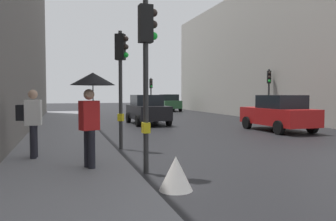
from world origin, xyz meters
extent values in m
plane|color=black|center=(0.00, 0.00, 0.00)|extent=(120.00, 120.00, 0.00)
cube|color=gray|center=(-7.47, 6.00, 0.08)|extent=(2.96, 40.00, 0.16)
cube|color=#B2ADA3|center=(11.99, 16.08, 4.97)|extent=(12.00, 28.70, 9.94)
cylinder|color=#2D2D2D|center=(5.69, 11.90, 1.73)|extent=(0.12, 0.12, 3.46)
cube|color=black|center=(5.69, 11.90, 2.94)|extent=(0.35, 0.37, 0.84)
cube|color=yellow|center=(5.69, 11.90, 1.05)|extent=(0.25, 0.23, 0.24)
sphere|color=#2D231E|center=(5.61, 11.73, 3.20)|extent=(0.18, 0.18, 0.18)
sphere|color=#2D231E|center=(5.61, 11.73, 2.94)|extent=(0.18, 0.18, 0.18)
sphere|color=green|center=(5.61, 11.73, 2.68)|extent=(0.18, 0.18, 0.18)
cylinder|color=#2D2D2D|center=(0.20, 22.39, 1.64)|extent=(0.12, 0.12, 3.28)
cube|color=black|center=(0.20, 22.39, 2.76)|extent=(0.24, 0.30, 0.84)
cube|color=yellow|center=(0.20, 22.39, 1.05)|extent=(0.20, 0.16, 0.24)
sphere|color=#2D231E|center=(0.20, 22.20, 3.02)|extent=(0.18, 0.18, 0.18)
sphere|color=#2D231E|center=(0.20, 22.20, 2.76)|extent=(0.18, 0.18, 0.18)
sphere|color=green|center=(0.20, 22.20, 2.50)|extent=(0.18, 0.18, 0.18)
cylinder|color=#2D2D2D|center=(-5.69, -0.36, 1.96)|extent=(0.12, 0.12, 3.91)
cube|color=black|center=(-5.69, -0.36, 3.39)|extent=(0.31, 0.26, 0.84)
cube|color=yellow|center=(-5.69, -0.36, 1.05)|extent=(0.17, 0.21, 0.24)
sphere|color=#2D231E|center=(-5.50, -0.35, 3.65)|extent=(0.18, 0.18, 0.18)
sphere|color=#2D231E|center=(-5.50, -0.35, 3.39)|extent=(0.18, 0.18, 0.18)
sphere|color=green|center=(-5.50, -0.35, 3.13)|extent=(0.18, 0.18, 0.18)
cylinder|color=#2D2D2D|center=(-5.69, 3.20, 1.93)|extent=(0.12, 0.12, 3.86)
cube|color=black|center=(-5.69, 3.20, 3.34)|extent=(0.38, 0.36, 0.84)
cube|color=yellow|center=(-5.69, 3.20, 1.05)|extent=(0.24, 0.25, 0.24)
sphere|color=#2D231E|center=(-5.52, 3.11, 3.60)|extent=(0.18, 0.18, 0.18)
sphere|color=#2D231E|center=(-5.52, 3.11, 3.34)|extent=(0.18, 0.18, 0.18)
sphere|color=green|center=(-5.52, 3.11, 3.08)|extent=(0.18, 0.18, 0.18)
cube|color=#2D6038|center=(3.09, 26.27, 0.72)|extent=(2.00, 4.28, 0.80)
cube|color=black|center=(3.08, 26.02, 1.44)|extent=(1.70, 2.08, 0.64)
cylinder|color=black|center=(2.26, 27.67, 0.32)|extent=(0.25, 0.65, 0.64)
cylinder|color=black|center=(4.06, 27.58, 0.32)|extent=(0.25, 0.65, 0.64)
cylinder|color=black|center=(2.13, 24.97, 0.32)|extent=(0.25, 0.65, 0.64)
cylinder|color=black|center=(3.93, 24.88, 0.32)|extent=(0.25, 0.65, 0.64)
cube|color=red|center=(2.55, 6.39, 0.72)|extent=(1.84, 4.22, 0.80)
cube|color=black|center=(2.55, 6.14, 1.44)|extent=(1.62, 2.02, 0.64)
cylinder|color=black|center=(1.64, 7.73, 0.32)|extent=(0.23, 0.64, 0.64)
cylinder|color=black|center=(3.44, 7.75, 0.32)|extent=(0.23, 0.64, 0.64)
cylinder|color=black|center=(1.66, 5.03, 0.32)|extent=(0.23, 0.64, 0.64)
cylinder|color=black|center=(3.46, 5.05, 0.32)|extent=(0.23, 0.64, 0.64)
cube|color=black|center=(-2.66, 11.93, 0.72)|extent=(1.87, 4.23, 0.80)
cube|color=black|center=(-2.67, 12.18, 1.44)|extent=(1.63, 2.03, 0.64)
cylinder|color=black|center=(-1.74, 10.59, 0.32)|extent=(0.23, 0.64, 0.64)
cylinder|color=black|center=(-3.54, 10.57, 0.32)|extent=(0.23, 0.64, 0.64)
cylinder|color=black|center=(-1.79, 13.29, 0.32)|extent=(0.23, 0.64, 0.64)
cylinder|color=black|center=(-3.59, 13.27, 0.32)|extent=(0.23, 0.64, 0.64)
cylinder|color=black|center=(-6.97, -0.02, 0.58)|extent=(0.16, 0.16, 0.85)
cylinder|color=black|center=(-6.89, -0.20, 0.58)|extent=(0.16, 0.16, 0.85)
cube|color=red|center=(-6.93, -0.11, 1.34)|extent=(0.47, 0.40, 0.66)
sphere|color=tan|center=(-6.93, -0.11, 1.81)|extent=(0.24, 0.24, 0.24)
cylinder|color=black|center=(-6.84, -0.07, 1.59)|extent=(0.02, 0.02, 0.90)
cone|color=black|center=(-6.84, -0.07, 2.16)|extent=(1.00, 1.00, 0.28)
cylinder|color=black|center=(-8.22, 1.61, 0.58)|extent=(0.16, 0.16, 0.85)
cylinder|color=black|center=(-8.24, 1.41, 0.58)|extent=(0.16, 0.16, 0.85)
cube|color=silver|center=(-8.23, 1.51, 1.34)|extent=(0.42, 0.30, 0.66)
sphere|color=tan|center=(-8.23, 1.51, 1.81)|extent=(0.24, 0.24, 0.24)
cube|color=black|center=(-8.53, 1.54, 1.34)|extent=(0.23, 0.30, 0.40)
cone|color=silver|center=(-5.47, -1.87, 0.33)|extent=(0.64, 0.64, 0.65)
camera|label=1|loc=(-7.47, -7.87, 1.82)|focal=36.30mm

